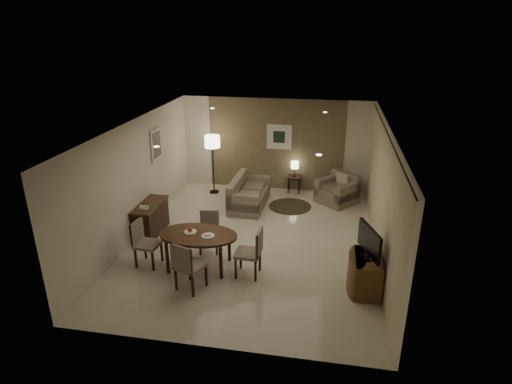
% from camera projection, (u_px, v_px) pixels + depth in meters
% --- Properties ---
extents(room_shell, '(5.50, 7.00, 2.70)m').
position_uv_depth(room_shell, '(258.00, 181.00, 9.70)').
color(room_shell, beige).
rests_on(room_shell, ground).
extents(taupe_accent, '(3.96, 0.03, 2.70)m').
position_uv_depth(taupe_accent, '(276.00, 145.00, 12.52)').
color(taupe_accent, '#7D694D').
rests_on(taupe_accent, wall_back).
extents(curtain_wall, '(0.08, 6.70, 2.58)m').
position_uv_depth(curtain_wall, '(381.00, 196.00, 8.90)').
color(curtain_wall, beige).
rests_on(curtain_wall, wall_right).
extents(curtain_rod, '(0.03, 6.80, 0.03)m').
position_uv_depth(curtain_rod, '(388.00, 134.00, 8.42)').
color(curtain_rod, black).
rests_on(curtain_rod, wall_right).
extents(art_back_frame, '(0.72, 0.03, 0.72)m').
position_uv_depth(art_back_frame, '(279.00, 137.00, 12.39)').
color(art_back_frame, silver).
rests_on(art_back_frame, wall_back).
extents(art_back_canvas, '(0.34, 0.01, 0.34)m').
position_uv_depth(art_back_canvas, '(279.00, 137.00, 12.37)').
color(art_back_canvas, black).
rests_on(art_back_canvas, wall_back).
extents(art_left_frame, '(0.03, 0.60, 0.80)m').
position_uv_depth(art_left_frame, '(156.00, 144.00, 10.69)').
color(art_left_frame, silver).
rests_on(art_left_frame, wall_left).
extents(art_left_canvas, '(0.01, 0.46, 0.64)m').
position_uv_depth(art_left_canvas, '(157.00, 144.00, 10.69)').
color(art_left_canvas, gray).
rests_on(art_left_canvas, wall_left).
extents(downlight_nl, '(0.10, 0.10, 0.01)m').
position_uv_depth(downlight_nl, '(156.00, 147.00, 7.42)').
color(downlight_nl, white).
rests_on(downlight_nl, ceiling).
extents(downlight_nr, '(0.10, 0.10, 0.01)m').
position_uv_depth(downlight_nr, '(319.00, 155.00, 6.96)').
color(downlight_nr, white).
rests_on(downlight_nr, ceiling).
extents(downlight_fl, '(0.10, 0.10, 0.01)m').
position_uv_depth(downlight_fl, '(212.00, 108.00, 10.71)').
color(downlight_fl, white).
rests_on(downlight_fl, ceiling).
extents(downlight_fr, '(0.10, 0.10, 0.01)m').
position_uv_depth(downlight_fr, '(325.00, 112.00, 10.25)').
color(downlight_fr, white).
rests_on(downlight_fr, ceiling).
extents(console_desk, '(0.48, 1.20, 0.75)m').
position_uv_depth(console_desk, '(151.00, 219.00, 10.10)').
color(console_desk, '#472717').
rests_on(console_desk, floor).
extents(telephone, '(0.20, 0.14, 0.09)m').
position_uv_depth(telephone, '(144.00, 207.00, 9.67)').
color(telephone, white).
rests_on(telephone, console_desk).
extents(tv_cabinet, '(0.48, 0.90, 0.70)m').
position_uv_depth(tv_cabinet, '(367.00, 274.00, 7.94)').
color(tv_cabinet, brown).
rests_on(tv_cabinet, floor).
extents(flat_tv, '(0.36, 0.85, 0.60)m').
position_uv_depth(flat_tv, '(369.00, 242.00, 7.69)').
color(flat_tv, black).
rests_on(flat_tv, tv_cabinet).
extents(dining_table, '(1.59, 1.00, 0.75)m').
position_uv_depth(dining_table, '(199.00, 250.00, 8.70)').
color(dining_table, '#472717').
rests_on(dining_table, floor).
extents(chair_near, '(0.63, 0.63, 1.00)m').
position_uv_depth(chair_near, '(190.00, 265.00, 7.93)').
color(chair_near, gray).
rests_on(chair_near, floor).
extents(chair_far, '(0.49, 0.49, 0.88)m').
position_uv_depth(chair_far, '(209.00, 233.00, 9.28)').
color(chair_far, gray).
rests_on(chair_far, floor).
extents(chair_left, '(0.51, 0.51, 0.96)m').
position_uv_depth(chair_left, '(148.00, 244.00, 8.73)').
color(chair_left, gray).
rests_on(chair_left, floor).
extents(chair_right, '(0.50, 0.50, 0.99)m').
position_uv_depth(chair_right, '(248.00, 253.00, 8.37)').
color(chair_right, gray).
rests_on(chair_right, floor).
extents(plate_a, '(0.26, 0.26, 0.02)m').
position_uv_depth(plate_a, '(190.00, 232.00, 8.63)').
color(plate_a, white).
rests_on(plate_a, dining_table).
extents(plate_b, '(0.26, 0.26, 0.02)m').
position_uv_depth(plate_b, '(208.00, 236.00, 8.47)').
color(plate_b, white).
rests_on(plate_b, dining_table).
extents(fruit_apple, '(0.09, 0.09, 0.09)m').
position_uv_depth(fruit_apple, '(190.00, 230.00, 8.61)').
color(fruit_apple, red).
rests_on(fruit_apple, plate_a).
extents(napkin, '(0.12, 0.08, 0.03)m').
position_uv_depth(napkin, '(208.00, 235.00, 8.47)').
color(napkin, white).
rests_on(napkin, plate_b).
extents(round_rug, '(1.16, 1.16, 0.01)m').
position_uv_depth(round_rug, '(290.00, 206.00, 11.70)').
color(round_rug, '#3C3822').
rests_on(round_rug, floor).
extents(sofa, '(1.73, 0.91, 0.80)m').
position_uv_depth(sofa, '(249.00, 192.00, 11.59)').
color(sofa, gray).
rests_on(sofa, floor).
extents(armchair, '(1.28, 1.27, 0.83)m').
position_uv_depth(armchair, '(337.00, 189.00, 11.81)').
color(armchair, gray).
rests_on(armchair, floor).
extents(side_table, '(0.39, 0.39, 0.49)m').
position_uv_depth(side_table, '(294.00, 184.00, 12.61)').
color(side_table, black).
rests_on(side_table, floor).
extents(table_lamp, '(0.22, 0.22, 0.50)m').
position_uv_depth(table_lamp, '(295.00, 168.00, 12.43)').
color(table_lamp, '#FFEAC1').
rests_on(table_lamp, side_table).
extents(floor_lamp, '(0.43, 0.43, 1.71)m').
position_uv_depth(floor_lamp, '(213.00, 165.00, 12.37)').
color(floor_lamp, '#FFE5B7').
rests_on(floor_lamp, floor).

